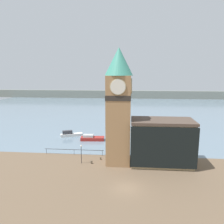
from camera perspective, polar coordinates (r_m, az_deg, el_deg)
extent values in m
plane|color=brown|center=(34.28, 3.79, -19.23)|extent=(160.00, 160.00, 0.00)
cube|color=slate|center=(103.91, 4.70, 1.00)|extent=(160.00, 120.00, 0.00)
cube|color=gray|center=(143.25, 4.83, 4.60)|extent=(180.00, 3.00, 5.00)
cube|color=#333338|center=(46.63, -9.90, -9.67)|extent=(12.49, 0.08, 0.08)
cylinder|color=#333338|center=(48.64, -16.76, -9.77)|extent=(0.07, 0.07, 1.05)
cylinder|color=#333338|center=(46.82, -9.88, -10.27)|extent=(0.07, 0.07, 1.05)
cylinder|color=#333338|center=(45.70, -2.53, -10.64)|extent=(0.07, 0.07, 1.05)
cube|color=#9E754C|center=(40.05, 1.72, -2.24)|extent=(4.35, 4.35, 16.33)
cube|color=#2D2823|center=(39.33, 1.75, 3.94)|extent=(4.47, 4.47, 0.90)
cylinder|color=tan|center=(36.93, 1.57, 6.58)|extent=(2.77, 0.12, 2.77)
cylinder|color=silver|center=(36.85, 1.56, 6.57)|extent=(2.52, 0.12, 2.52)
cylinder|color=tan|center=(39.09, 5.06, 6.75)|extent=(0.12, 2.77, 2.77)
cylinder|color=silver|center=(39.09, 5.19, 6.75)|extent=(0.12, 2.52, 2.52)
cone|color=teal|center=(39.12, 1.80, 13.07)|extent=(5.00, 5.00, 4.85)
cube|color=tan|center=(41.82, 12.81, -7.95)|extent=(10.96, 5.78, 7.91)
cube|color=#4C3D33|center=(40.71, 13.05, -2.32)|extent=(11.36, 6.18, 0.50)
cube|color=black|center=(38.92, 13.42, -9.13)|extent=(11.46, 0.30, 7.27)
cube|color=maroon|center=(55.58, -5.12, -6.93)|extent=(5.95, 2.53, 0.82)
cube|color=#B2B2B2|center=(55.50, -6.21, -6.20)|extent=(2.66, 1.67, 0.61)
cube|color=silver|center=(59.62, -10.53, -5.90)|extent=(5.92, 3.45, 0.73)
cube|color=#38383D|center=(59.30, -11.56, -5.20)|extent=(2.74, 1.86, 0.92)
cylinder|color=brown|center=(43.77, -3.01, -12.04)|extent=(0.27, 0.27, 0.45)
sphere|color=brown|center=(43.69, -3.01, -11.77)|extent=(0.28, 0.28, 0.28)
cylinder|color=brown|center=(42.15, -5.35, -12.97)|extent=(0.32, 0.32, 0.48)
sphere|color=brown|center=(42.06, -5.36, -12.67)|extent=(0.33, 0.33, 0.33)
cylinder|color=black|center=(41.98, -8.02, -11.03)|extent=(0.10, 0.10, 3.32)
sphere|color=silver|center=(41.37, -8.08, -8.77)|extent=(0.32, 0.32, 0.32)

